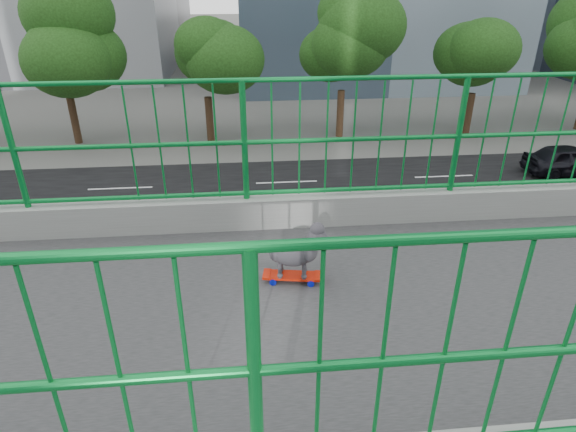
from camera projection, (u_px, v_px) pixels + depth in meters
The scene contains 8 objects.
road at pixel (301, 243), 18.34m from camera, with size 18.00×90.00×0.02m, color black.
railing at pixel (522, 277), 3.54m from camera, with size 3.00×24.00×1.42m.
street_trees at pixel (294, 60), 27.88m from camera, with size 5.30×60.40×7.26m.
skateboard at pixel (292, 276), 3.84m from camera, with size 0.21×0.48×0.06m.
poodle at pixel (296, 250), 3.73m from camera, with size 0.27×0.51×0.43m.
car_0 at pixel (133, 373), 11.38m from camera, with size 1.78×4.42×1.51m, color red.
car_4 at pixel (569, 160), 24.37m from camera, with size 1.80×4.46×1.52m, color black.
car_5 at pixel (437, 355), 12.05m from camera, with size 1.40×4.03×1.33m, color red.
Camera 1 is at (2.78, -2.00, 9.21)m, focal length 30.01 mm.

